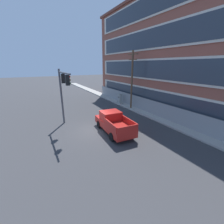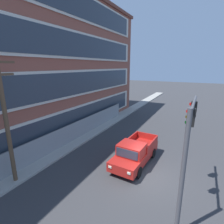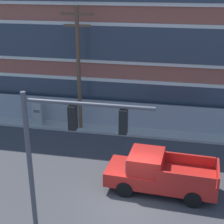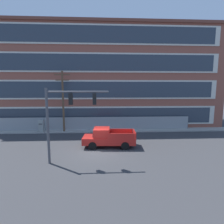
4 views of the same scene
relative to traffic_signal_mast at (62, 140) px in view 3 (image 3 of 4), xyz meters
name	(u,v)px [view 3 (image 3 of 4)]	position (x,y,z in m)	size (l,w,h in m)	color
ground_plane	(129,203)	(2.23, 2.46, -4.25)	(160.00, 160.00, 0.00)	#38383A
sidewalk_building_side	(148,131)	(2.23, 10.53, -4.17)	(80.00, 1.86, 0.16)	#9E9B93
brick_mill_building	(170,8)	(2.95, 17.06, 3.47)	(36.63, 11.78, 15.41)	brown
chain_link_fence	(124,115)	(0.49, 10.92, -3.24)	(29.87, 0.06, 1.98)	gray
traffic_signal_mast	(62,140)	(0.00, 0.00, 0.00)	(4.88, 0.43, 6.03)	#4C4C51
pickup_truck_red	(159,173)	(3.45, 3.84, -3.31)	(5.48, 2.37, 1.96)	#AD1E19
utility_pole_near_corner	(78,66)	(-2.39, 10.11, 0.29)	(2.05, 0.26, 8.29)	brown
electrical_cabinet	(38,115)	(-5.45, 10.03, -3.36)	(0.65, 0.51, 1.77)	#939993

